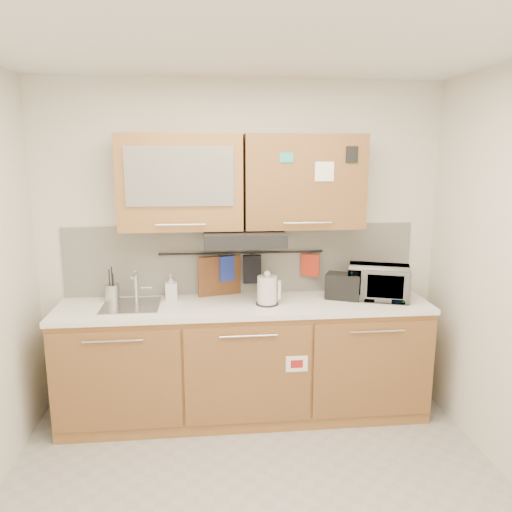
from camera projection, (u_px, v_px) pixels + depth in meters
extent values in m
plane|color=white|center=(264.00, 29.00, 2.29)|extent=(3.20, 3.20, 0.00)
plane|color=silver|center=(241.00, 247.00, 4.02)|extent=(3.20, 0.00, 3.20)
cube|color=#AC6D3D|center=(245.00, 362.00, 3.90)|extent=(2.80, 0.60, 0.88)
cube|color=black|center=(245.00, 407.00, 3.98)|extent=(2.80, 0.54, 0.10)
cube|color=brown|center=(116.00, 382.00, 3.50)|extent=(0.91, 0.02, 0.74)
cylinder|color=silver|center=(113.00, 341.00, 3.41)|extent=(0.41, 0.01, 0.01)
cube|color=brown|center=(248.00, 376.00, 3.59)|extent=(0.91, 0.02, 0.74)
cylinder|color=silver|center=(249.00, 336.00, 3.50)|extent=(0.41, 0.01, 0.01)
cube|color=brown|center=(374.00, 370.00, 3.68)|extent=(0.91, 0.02, 0.74)
cylinder|color=silver|center=(377.00, 331.00, 3.60)|extent=(0.41, 0.01, 0.01)
cube|color=white|center=(245.00, 306.00, 3.80)|extent=(2.82, 0.62, 0.04)
cube|color=silver|center=(242.00, 259.00, 4.03)|extent=(2.80, 0.02, 0.56)
cube|color=#AC6D3D|center=(181.00, 182.00, 3.69)|extent=(0.90, 0.35, 0.70)
cube|color=silver|center=(179.00, 176.00, 3.50)|extent=(0.76, 0.02, 0.42)
cube|color=brown|center=(303.00, 181.00, 3.78)|extent=(0.90, 0.35, 0.70)
cube|color=white|center=(324.00, 172.00, 3.60)|extent=(0.14, 0.00, 0.14)
cube|color=black|center=(244.00, 237.00, 3.75)|extent=(0.60, 0.46, 0.10)
cube|color=silver|center=(131.00, 307.00, 3.72)|extent=(0.42, 0.40, 0.03)
cylinder|color=silver|center=(136.00, 285.00, 3.85)|extent=(0.03, 0.03, 0.24)
cylinder|color=silver|center=(134.00, 275.00, 3.75)|extent=(0.02, 0.18, 0.02)
cylinder|color=black|center=(242.00, 253.00, 3.98)|extent=(1.30, 0.02, 0.02)
cylinder|color=#A9A8AD|center=(112.00, 293.00, 3.82)|extent=(0.12, 0.12, 0.14)
cylinder|color=black|center=(110.00, 285.00, 3.82)|extent=(0.01, 0.01, 0.25)
cylinder|color=black|center=(114.00, 288.00, 3.80)|extent=(0.01, 0.01, 0.23)
cylinder|color=black|center=(112.00, 284.00, 3.83)|extent=(0.01, 0.01, 0.27)
cylinder|color=black|center=(110.00, 290.00, 3.80)|extent=(0.01, 0.01, 0.20)
cylinder|color=silver|center=(267.00, 290.00, 3.74)|extent=(0.19, 0.19, 0.22)
sphere|color=silver|center=(267.00, 274.00, 3.72)|extent=(0.05, 0.05, 0.05)
cube|color=silver|center=(280.00, 290.00, 3.72)|extent=(0.03, 0.03, 0.14)
cylinder|color=black|center=(267.00, 303.00, 3.76)|extent=(0.17, 0.17, 0.01)
cube|color=black|center=(343.00, 286.00, 3.90)|extent=(0.31, 0.25, 0.20)
cube|color=black|center=(338.00, 274.00, 3.89)|extent=(0.11, 0.14, 0.01)
cube|color=black|center=(350.00, 275.00, 3.86)|extent=(0.11, 0.14, 0.01)
imported|color=#999999|center=(378.00, 282.00, 3.90)|extent=(0.54, 0.45, 0.26)
imported|color=#999999|center=(171.00, 287.00, 3.87)|extent=(0.10, 0.10, 0.20)
cube|color=brown|center=(220.00, 282.00, 3.99)|extent=(0.34, 0.11, 0.43)
cube|color=#213299|center=(227.00, 269.00, 3.97)|extent=(0.12, 0.08, 0.20)
cube|color=black|center=(252.00, 269.00, 4.00)|extent=(0.14, 0.04, 0.23)
cube|color=#AE2917|center=(310.00, 265.00, 4.04)|extent=(0.15, 0.07, 0.18)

